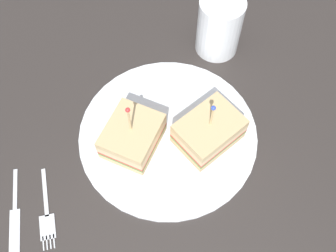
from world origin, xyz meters
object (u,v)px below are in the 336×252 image
at_px(sandwich_half_front, 132,136).
at_px(sandwich_half_back, 209,131).
at_px(fork, 47,216).
at_px(drink_glass, 219,28).
at_px(knife, 15,217).
at_px(plate, 168,133).

xyz_separation_m(sandwich_half_front, sandwich_half_back, (0.11, -0.05, 0.00)).
bearing_deg(sandwich_half_front, fork, -164.58).
bearing_deg(drink_glass, knife, -162.21).
bearing_deg(sandwich_half_back, knife, 175.63).
xyz_separation_m(sandwich_half_back, fork, (-0.27, 0.00, -0.03)).
bearing_deg(plate, fork, -170.66).
bearing_deg(knife, sandwich_half_back, -4.37).
relative_size(sandwich_half_front, sandwich_half_back, 1.07).
bearing_deg(plate, knife, -176.56).
distance_m(sandwich_half_front, fork, 0.17).
xyz_separation_m(plate, sandwich_half_front, (-0.06, 0.01, 0.03)).
height_order(plate, knife, plate).
xyz_separation_m(sandwich_half_front, knife, (-0.20, -0.02, -0.03)).
relative_size(drink_glass, knife, 0.82).
bearing_deg(sandwich_half_front, sandwich_half_back, -24.13).
bearing_deg(drink_glass, plate, -143.74).
relative_size(sandwich_half_back, drink_glass, 1.01).
bearing_deg(sandwich_half_back, drink_glass, 54.43).
bearing_deg(fork, sandwich_half_back, -0.72).
height_order(plate, sandwich_half_front, sandwich_half_front).
relative_size(plate, drink_glass, 2.69).
bearing_deg(fork, drink_glass, 22.22).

